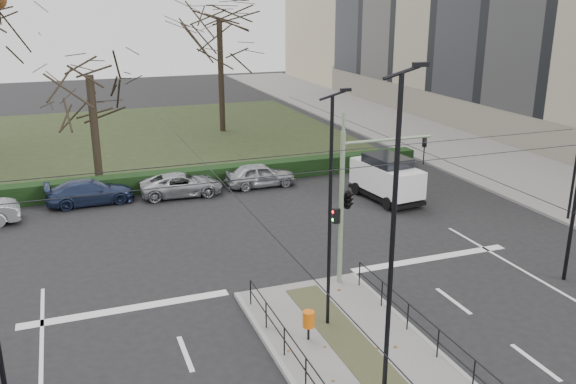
# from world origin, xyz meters

# --- Properties ---
(ground) EXTENTS (140.00, 140.00, 0.00)m
(ground) POSITION_xyz_m (0.00, 0.00, 0.00)
(ground) COLOR black
(ground) RESTS_ON ground
(sidewalk_east) EXTENTS (8.00, 90.00, 0.14)m
(sidewalk_east) POSITION_xyz_m (18.00, 22.00, 0.07)
(sidewalk_east) COLOR slate
(sidewalk_east) RESTS_ON ground
(park) EXTENTS (38.00, 26.00, 0.10)m
(park) POSITION_xyz_m (-6.00, 32.00, 0.05)
(park) COLOR #222E17
(park) RESTS_ON ground
(hedge) EXTENTS (38.00, 1.00, 1.00)m
(hedge) POSITION_xyz_m (-6.00, 18.60, 0.50)
(hedge) COLOR black
(hedge) RESTS_ON ground
(median_railing) EXTENTS (4.14, 13.24, 0.92)m
(median_railing) POSITION_xyz_m (0.00, -2.60, 0.98)
(median_railing) COLOR black
(median_railing) RESTS_ON median_island
(catenary) EXTENTS (20.00, 34.00, 6.00)m
(catenary) POSITION_xyz_m (0.00, 1.62, 3.42)
(catenary) COLOR black
(catenary) RESTS_ON ground
(traffic_light) EXTENTS (3.88, 2.14, 5.62)m
(traffic_light) POSITION_xyz_m (1.82, 4.50, 3.41)
(traffic_light) COLOR gray
(traffic_light) RESTS_ON median_island
(litter_bin) EXTENTS (0.37, 0.37, 0.94)m
(litter_bin) POSITION_xyz_m (-1.07, 1.25, 0.81)
(litter_bin) COLOR black
(litter_bin) RESTS_ON median_island
(streetlamp_median_near) EXTENTS (0.71, 0.15, 8.55)m
(streetlamp_median_near) POSITION_xyz_m (-0.21, -1.93, 4.49)
(streetlamp_median_near) COLOR black
(streetlamp_median_near) RESTS_ON median_island
(streetlamp_median_far) EXTENTS (0.62, 0.13, 7.47)m
(streetlamp_median_far) POSITION_xyz_m (-0.11, 1.92, 3.94)
(streetlamp_median_far) COLOR black
(streetlamp_median_far) RESTS_ON median_island
(parked_car_third) EXTENTS (4.39, 1.91, 1.26)m
(parked_car_third) POSITION_xyz_m (-6.44, 17.43, 0.63)
(parked_car_third) COLOR #1F2A4A
(parked_car_third) RESTS_ON ground
(parked_car_fourth) EXTENTS (4.44, 2.21, 1.21)m
(parked_car_fourth) POSITION_xyz_m (-1.80, 17.18, 0.60)
(parked_car_fourth) COLOR #97999E
(parked_car_fourth) RESTS_ON ground
(white_van) EXTENTS (2.39, 4.53, 2.35)m
(white_van) POSITION_xyz_m (8.03, 12.75, 1.23)
(white_van) COLOR white
(white_van) RESTS_ON ground
(bare_tree_center) EXTENTS (7.02, 7.02, 11.22)m
(bare_tree_center) POSITION_xyz_m (4.38, 32.21, 7.93)
(bare_tree_center) COLOR black
(bare_tree_center) RESTS_ON park
(bare_tree_near) EXTENTS (5.31, 5.31, 8.05)m
(bare_tree_near) POSITION_xyz_m (-5.79, 20.54, 5.71)
(bare_tree_near) COLOR black
(bare_tree_near) RESTS_ON park
(parked_car_fifth) EXTENTS (3.91, 1.58, 1.33)m
(parked_car_fifth) POSITION_xyz_m (2.62, 17.27, 0.67)
(parked_car_fifth) COLOR #97999E
(parked_car_fifth) RESTS_ON ground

